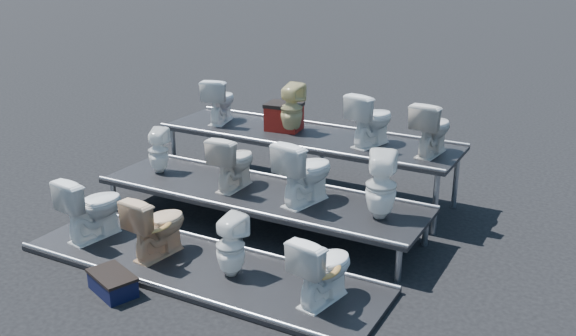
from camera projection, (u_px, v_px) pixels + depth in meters
The scene contains 18 objects.
ground at pixel (260, 226), 8.10m from camera, with size 80.00×80.00×0.00m, color black.
tier_front at pixel (200, 268), 7.01m from camera, with size 4.20×1.20×0.06m, color black.
tier_mid at pixel (260, 210), 8.02m from camera, with size 4.20×1.20×0.46m, color black.
tier_back at pixel (307, 164), 9.03m from camera, with size 4.20×1.20×0.86m, color black.
toilet_0 at pixel (92, 206), 7.55m from camera, with size 0.44×0.77×0.78m, color white.
toilet_1 at pixel (157, 225), 7.12m from camera, with size 0.41×0.72×0.74m, color tan.
toilet_2 at pixel (231, 246), 6.70m from camera, with size 0.31×0.31×0.68m, color white.
toilet_3 at pixel (323, 267), 6.21m from camera, with size 0.40×0.71×0.72m, color white.
toilet_4 at pixel (158, 151), 8.54m from camera, with size 0.27×0.28×0.60m, color white.
toilet_5 at pixel (233, 161), 7.99m from camera, with size 0.39×0.68×0.70m, color beige.
toilet_6 at pixel (305, 171), 7.53m from camera, with size 0.44×0.77×0.78m, color white.
toilet_7 at pixel (381, 186), 7.11m from camera, with size 0.35×0.35×0.77m, color white.
toilet_8 at pixel (220, 100), 9.42m from camera, with size 0.37×0.65×0.67m, color white.
toilet_9 at pixel (291, 109), 8.88m from camera, with size 0.31×0.32×0.70m, color #CABC7B.
toilet_10 at pixel (371, 119), 8.35m from camera, with size 0.40×0.70×0.71m, color white.
toilet_11 at pixel (432, 128), 7.99m from camera, with size 0.38×0.67×0.69m, color beige.
red_crate at pixel (284, 118), 9.08m from camera, with size 0.47×0.38×0.34m, color maroon.
step_stool at pixel (113, 284), 6.55m from camera, with size 0.52×0.31×0.19m, color black.
Camera 1 is at (3.82, -6.32, 3.42)m, focal length 40.00 mm.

